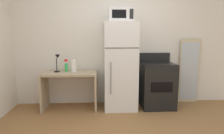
# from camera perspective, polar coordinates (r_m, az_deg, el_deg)

# --- Properties ---
(wall_back_white) EXTENTS (5.00, 0.10, 2.60)m
(wall_back_white) POSITION_cam_1_polar(r_m,az_deg,el_deg) (4.29, 1.31, 6.81)
(wall_back_white) COLOR silver
(wall_back_white) RESTS_ON ground
(desk) EXTENTS (1.07, 0.57, 0.75)m
(desk) POSITION_cam_1_polar(r_m,az_deg,el_deg) (4.09, -11.98, -4.66)
(desk) COLOR tan
(desk) RESTS_ON ground
(desk_lamp) EXTENTS (0.14, 0.12, 0.35)m
(desk_lamp) POSITION_cam_1_polar(r_m,az_deg,el_deg) (4.06, -15.46, 1.92)
(desk_lamp) COLOR black
(desk_lamp) RESTS_ON desk
(spray_bottle) EXTENTS (0.06, 0.06, 0.25)m
(spray_bottle) POSITION_cam_1_polar(r_m,az_deg,el_deg) (4.11, -13.03, 0.13)
(spray_bottle) COLOR green
(spray_bottle) RESTS_ON desk
(paper_towel_roll) EXTENTS (0.11, 0.11, 0.24)m
(paper_towel_roll) POSITION_cam_1_polar(r_m,az_deg,el_deg) (4.05, -10.96, 0.35)
(paper_towel_roll) COLOR white
(paper_towel_roll) RESTS_ON desk
(refrigerator) EXTENTS (0.64, 0.64, 1.73)m
(refrigerator) POSITION_cam_1_polar(r_m,az_deg,el_deg) (3.97, 2.41, 0.29)
(refrigerator) COLOR white
(refrigerator) RESTS_ON ground
(microwave) EXTENTS (0.46, 0.35, 0.26)m
(microwave) POSITION_cam_1_polar(r_m,az_deg,el_deg) (3.91, 2.55, 14.80)
(microwave) COLOR silver
(microwave) RESTS_ON refrigerator
(oven_range) EXTENTS (0.66, 0.61, 1.10)m
(oven_range) POSITION_cam_1_polar(r_m,az_deg,el_deg) (4.20, 12.89, -5.00)
(oven_range) COLOR black
(oven_range) RESTS_ON ground
(leaning_mirror) EXTENTS (0.44, 0.03, 1.40)m
(leaning_mirror) POSITION_cam_1_polar(r_m,az_deg,el_deg) (4.66, 21.33, -1.07)
(leaning_mirror) COLOR #C6B793
(leaning_mirror) RESTS_ON ground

